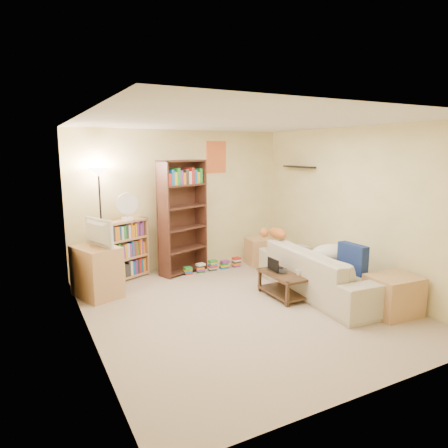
% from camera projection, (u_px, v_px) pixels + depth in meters
% --- Properties ---
extents(room, '(4.50, 4.54, 2.52)m').
position_uv_depth(room, '(243.00, 190.00, 5.24)').
color(room, '#C4A693').
rests_on(room, ground).
extents(sofa, '(2.52, 1.32, 0.69)m').
position_uv_depth(sofa, '(322.00, 271.00, 6.02)').
color(sofa, beige).
rests_on(sofa, ground).
extents(navy_pillow, '(0.14, 0.46, 0.41)m').
position_uv_depth(navy_pillow, '(353.00, 258.00, 5.54)').
color(navy_pillow, navy).
rests_on(navy_pillow, sofa).
extents(cream_blanket, '(0.64, 0.45, 0.27)m').
position_uv_depth(cream_blanket, '(330.00, 253.00, 6.09)').
color(cream_blanket, silver).
rests_on(cream_blanket, sofa).
extents(tabby_cat, '(0.55, 0.23, 0.19)m').
position_uv_depth(tabby_cat, '(275.00, 233.00, 6.65)').
color(tabby_cat, '#C86A2A').
rests_on(tabby_cat, sofa).
extents(coffee_table, '(0.46, 0.81, 0.36)m').
position_uv_depth(coffee_table, '(284.00, 282.00, 5.89)').
color(coffee_table, '#452B1A').
rests_on(coffee_table, ground).
extents(laptop, '(0.42, 0.34, 0.03)m').
position_uv_depth(laptop, '(279.00, 270.00, 5.99)').
color(laptop, black).
rests_on(laptop, coffee_table).
extents(laptop_screen, '(0.01, 0.27, 0.18)m').
position_uv_depth(laptop_screen, '(273.00, 265.00, 5.92)').
color(laptop_screen, white).
rests_on(laptop_screen, laptop).
extents(mug, '(0.15, 0.15, 0.08)m').
position_uv_depth(mug, '(299.00, 273.00, 5.77)').
color(mug, white).
rests_on(mug, coffee_table).
extents(tv_remote, '(0.08, 0.15, 0.02)m').
position_uv_depth(tv_remote, '(278.00, 267.00, 6.14)').
color(tv_remote, black).
rests_on(tv_remote, coffee_table).
extents(tv_stand, '(0.71, 0.83, 0.76)m').
position_uv_depth(tv_stand, '(97.00, 272.00, 5.89)').
color(tv_stand, tan).
rests_on(tv_stand, ground).
extents(television, '(0.77, 0.54, 0.41)m').
position_uv_depth(television, '(95.00, 233.00, 5.78)').
color(television, black).
rests_on(television, tv_stand).
extents(tall_bookshelf, '(0.94, 0.59, 1.98)m').
position_uv_depth(tall_bookshelf, '(183.00, 214.00, 6.93)').
color(tall_bookshelf, '#49271C').
rests_on(tall_bookshelf, ground).
extents(short_bookshelf, '(0.84, 0.60, 1.00)m').
position_uv_depth(short_bookshelf, '(125.00, 249.00, 6.70)').
color(short_bookshelf, tan).
rests_on(short_bookshelf, ground).
extents(desk_fan, '(0.36, 0.20, 0.46)m').
position_uv_depth(desk_fan, '(127.00, 206.00, 6.55)').
color(desk_fan, white).
rests_on(desk_fan, short_bookshelf).
extents(floor_lamp, '(0.32, 0.32, 1.87)m').
position_uv_depth(floor_lamp, '(99.00, 191.00, 6.38)').
color(floor_lamp, black).
rests_on(floor_lamp, ground).
extents(side_table, '(0.50, 0.50, 0.50)m').
position_uv_depth(side_table, '(259.00, 251.00, 7.58)').
color(side_table, tan).
rests_on(side_table, ground).
extents(end_cabinet, '(0.66, 0.56, 0.52)m').
position_uv_depth(end_cabinet, '(393.00, 295.00, 5.25)').
color(end_cabinet, tan).
rests_on(end_cabinet, ground).
extents(book_stacks, '(1.14, 0.15, 0.19)m').
position_uv_depth(book_stacks, '(214.00, 266.00, 7.22)').
color(book_stacks, red).
rests_on(book_stacks, ground).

